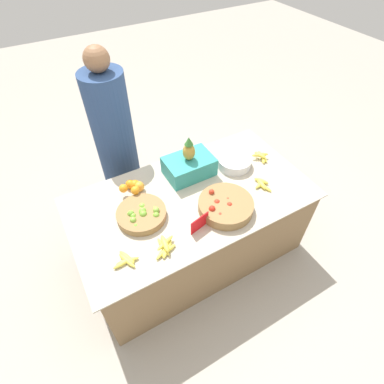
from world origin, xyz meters
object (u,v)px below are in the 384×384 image
Objects in this scene: lime_bowl at (142,214)px; metal_bowl at (234,162)px; tomato_basket at (225,206)px; produce_crate at (189,165)px; vendor_person at (116,146)px; price_sign at (200,223)px.

lime_bowl reaches higher than metal_bowl.
metal_bowl is at bearing 8.59° from lime_bowl.
produce_crate reaches higher than tomato_basket.
metal_bowl is 0.18× the size of vendor_person.
tomato_basket is 0.25× the size of vendor_person.
produce_crate is (0.21, 0.52, 0.03)m from price_sign.
lime_bowl is at bearing 123.64° from price_sign.
price_sign reaches higher than metal_bowl.
vendor_person reaches higher than tomato_basket.
produce_crate reaches higher than price_sign.
vendor_person is at bearing 86.79° from price_sign.
lime_bowl is 2.28× the size of price_sign.
lime_bowl is 0.60m from tomato_basket.
metal_bowl is (0.33, 0.36, -0.00)m from tomato_basket.
tomato_basket reaches higher than lime_bowl.
vendor_person reaches higher than price_sign.
vendor_person reaches higher than lime_bowl.
tomato_basket is 1.41× the size of metal_bowl.
price_sign is (-0.25, -0.06, 0.02)m from tomato_basket.
vendor_person is (-0.44, 1.07, -0.02)m from tomato_basket.
produce_crate is at bearing 165.44° from metal_bowl.
price_sign is 0.10× the size of vendor_person.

